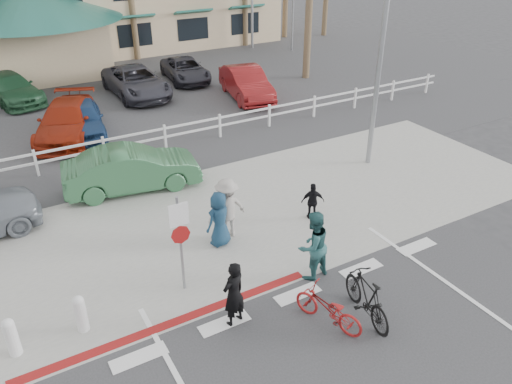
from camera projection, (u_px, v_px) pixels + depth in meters
ground at (312, 309)px, 11.71m from camera, size 140.00×140.00×0.00m
bike_path at (369, 367)px, 10.19m from camera, size 12.00×16.00×0.01m
sidewalk_plaza at (225, 221)px, 15.12m from camera, size 22.00×7.00×0.01m
cross_street at (176, 170)px, 18.16m from camera, size 40.00×5.00×0.01m
parking_lot at (105, 98)px, 25.36m from camera, size 50.00×16.00×0.01m
curb_red at (173, 323)px, 11.30m from camera, size 7.00×0.25×0.02m
rail_fence at (168, 136)px, 19.65m from camera, size 29.40×0.16×1.00m
sign_post at (180, 240)px, 11.67m from camera, size 0.50×0.10×2.90m
bollard_0 at (81, 313)px, 10.90m from camera, size 0.26×0.26×0.95m
bollard_1 at (11, 337)px, 10.29m from camera, size 0.26×0.26×0.95m
streetlight_0 at (382, 40)px, 16.55m from camera, size 0.60×2.00×9.00m
info_sign at (293, 8)px, 33.17m from camera, size 1.20×0.16×5.60m
bike_red at (328, 309)px, 11.06m from camera, size 1.17×1.82×0.90m
rider_red at (234, 294)px, 10.94m from camera, size 0.69×0.56×1.64m
bike_black at (367, 297)px, 11.23m from camera, size 0.85×1.93×1.12m
rider_black at (313, 246)px, 12.36m from camera, size 1.00×0.83×1.87m
pedestrian_a at (227, 208)px, 13.98m from camera, size 1.23×0.77×1.82m
pedestrian_child at (313, 201)px, 14.97m from camera, size 0.75×0.56×1.18m
pedestrian_b at (219, 219)px, 13.67m from camera, size 0.92×0.76×1.63m
car_white_sedan at (132, 169)px, 16.56m from camera, size 4.64×2.22×1.47m
lot_car_1 at (67, 121)px, 20.56m from camera, size 3.74×5.33×1.43m
lot_car_2 at (82, 118)px, 20.82m from camera, size 2.27×4.34×1.41m
lot_car_3 at (246, 83)px, 25.02m from camera, size 2.48×4.89×1.54m
lot_car_4 at (10, 88)px, 24.52m from camera, size 3.10×5.11×1.38m
lot_car_5 at (136, 82)px, 25.43m from camera, size 2.49×5.23×1.44m
lot_car_6 at (185, 70)px, 27.88m from camera, size 2.49×4.55×1.21m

